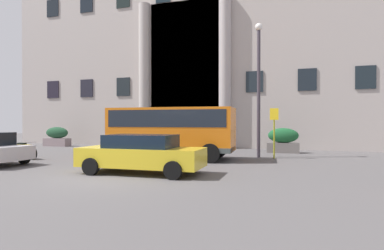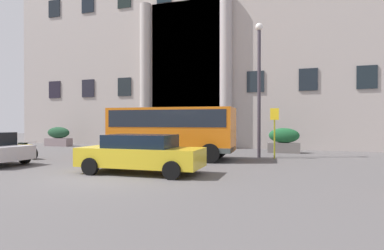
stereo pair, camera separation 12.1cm
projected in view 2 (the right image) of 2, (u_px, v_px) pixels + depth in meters
The scene contains 11 objects.
ground_plane at pixel (106, 178), 11.00m from camera, with size 80.00×64.00×0.12m, color #524F4F.
office_building_facade at pixel (222, 20), 27.47m from camera, with size 34.78×9.69×21.47m.
orange_minibus at pixel (172, 128), 16.12m from camera, with size 6.43×2.90×2.60m.
bus_stop_sign at pixel (275, 127), 16.31m from camera, with size 0.44×0.08×2.60m.
hedge_planter_entrance_left at pixel (284, 141), 19.39m from camera, with size 1.91×0.74×1.52m.
hedge_planter_east at pixel (183, 138), 21.43m from camera, with size 1.52×0.76×1.67m.
hedge_planter_west at pixel (132, 138), 22.22m from camera, with size 1.77×0.86×1.61m.
hedge_planter_far_east at pixel (58, 137), 24.88m from camera, with size 2.12×0.74×1.50m.
parked_sedan_second at pixel (141, 153), 11.59m from camera, with size 4.60×2.03×1.43m.
motorcycle_near_kerb at pixel (24, 150), 16.28m from camera, with size 2.04×0.67×0.89m.
lamppost_plaza_centre at pixel (259, 79), 16.82m from camera, with size 0.40×0.40×7.15m.
Camera 2 is at (6.32, -9.46, 1.89)m, focal length 29.59 mm.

